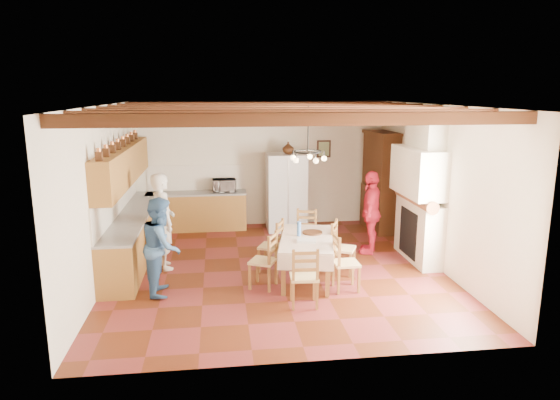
# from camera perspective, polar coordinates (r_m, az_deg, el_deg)

# --- Properties ---
(floor) EXTENTS (6.00, 6.50, 0.02)m
(floor) POSITION_cam_1_polar(r_m,az_deg,el_deg) (9.35, -0.38, -7.97)
(floor) COLOR #51200D
(floor) RESTS_ON ground
(ceiling) EXTENTS (6.00, 6.50, 0.02)m
(ceiling) POSITION_cam_1_polar(r_m,az_deg,el_deg) (8.77, -0.41, 10.86)
(ceiling) COLOR beige
(ceiling) RESTS_ON ground
(wall_back) EXTENTS (6.00, 0.02, 3.00)m
(wall_back) POSITION_cam_1_polar(r_m,az_deg,el_deg) (12.14, -2.23, 4.14)
(wall_back) COLOR beige
(wall_back) RESTS_ON ground
(wall_front) EXTENTS (6.00, 0.02, 3.00)m
(wall_front) POSITION_cam_1_polar(r_m,az_deg,el_deg) (5.81, 3.43, -5.14)
(wall_front) COLOR beige
(wall_front) RESTS_ON ground
(wall_left) EXTENTS (0.02, 6.50, 3.00)m
(wall_left) POSITION_cam_1_polar(r_m,az_deg,el_deg) (9.10, -19.58, 0.60)
(wall_left) COLOR beige
(wall_left) RESTS_ON ground
(wall_right) EXTENTS (0.02, 6.50, 3.00)m
(wall_right) POSITION_cam_1_polar(r_m,az_deg,el_deg) (9.76, 17.45, 1.52)
(wall_right) COLOR beige
(wall_right) RESTS_ON ground
(ceiling_beams) EXTENTS (6.00, 6.30, 0.16)m
(ceiling_beams) POSITION_cam_1_polar(r_m,az_deg,el_deg) (8.77, -0.41, 10.20)
(ceiling_beams) COLOR #3D2210
(ceiling_beams) RESTS_ON ground
(lower_cabinets_left) EXTENTS (0.60, 4.30, 0.86)m
(lower_cabinets_left) POSITION_cam_1_polar(r_m,az_deg,el_deg) (10.29, -16.25, -3.99)
(lower_cabinets_left) COLOR brown
(lower_cabinets_left) RESTS_ON ground
(lower_cabinets_back) EXTENTS (2.30, 0.60, 0.86)m
(lower_cabinets_back) POSITION_cam_1_polar(r_m,az_deg,el_deg) (12.00, -9.44, -1.33)
(lower_cabinets_back) COLOR brown
(lower_cabinets_back) RESTS_ON ground
(countertop_left) EXTENTS (0.62, 4.30, 0.04)m
(countertop_left) POSITION_cam_1_polar(r_m,az_deg,el_deg) (10.18, -16.40, -1.56)
(countertop_left) COLOR slate
(countertop_left) RESTS_ON lower_cabinets_left
(countertop_back) EXTENTS (2.34, 0.62, 0.04)m
(countertop_back) POSITION_cam_1_polar(r_m,az_deg,el_deg) (11.91, -9.52, 0.78)
(countertop_back) COLOR slate
(countertop_back) RESTS_ON lower_cabinets_back
(backsplash_left) EXTENTS (0.03, 4.30, 0.60)m
(backsplash_left) POSITION_cam_1_polar(r_m,az_deg,el_deg) (10.16, -18.09, 0.16)
(backsplash_left) COLOR silver
(backsplash_left) RESTS_ON ground
(backsplash_back) EXTENTS (2.30, 0.03, 0.60)m
(backsplash_back) POSITION_cam_1_polar(r_m,az_deg,el_deg) (12.13, -9.53, 2.53)
(backsplash_back) COLOR silver
(backsplash_back) RESTS_ON ground
(upper_cabinets) EXTENTS (0.35, 4.20, 0.70)m
(upper_cabinets) POSITION_cam_1_polar(r_m,az_deg,el_deg) (10.02, -17.44, 3.82)
(upper_cabinets) COLOR brown
(upper_cabinets) RESTS_ON ground
(fireplace) EXTENTS (0.56, 1.60, 2.80)m
(fireplace) POSITION_cam_1_polar(r_m,az_deg,el_deg) (9.84, 15.39, 1.14)
(fireplace) COLOR beige
(fireplace) RESTS_ON ground
(wall_picture) EXTENTS (0.34, 0.03, 0.42)m
(wall_picture) POSITION_cam_1_polar(r_m,az_deg,el_deg) (12.29, 5.03, 5.85)
(wall_picture) COLOR #311E17
(wall_picture) RESTS_ON ground
(refrigerator) EXTENTS (0.91, 0.74, 1.81)m
(refrigerator) POSITION_cam_1_polar(r_m,az_deg,el_deg) (11.74, 0.72, 0.91)
(refrigerator) COLOR silver
(refrigerator) RESTS_ON floor
(hutch) EXTENTS (0.63, 1.31, 2.32)m
(hutch) POSITION_cam_1_polar(r_m,az_deg,el_deg) (11.92, 11.45, 2.09)
(hutch) COLOR #341F0E
(hutch) RESTS_ON floor
(dining_table) EXTENTS (1.20, 1.86, 0.75)m
(dining_table) POSITION_cam_1_polar(r_m,az_deg,el_deg) (8.70, 3.07, -4.84)
(dining_table) COLOR beige
(dining_table) RESTS_ON floor
(chandelier) EXTENTS (0.47, 0.47, 0.03)m
(chandelier) POSITION_cam_1_polar(r_m,az_deg,el_deg) (8.37, 3.20, 5.54)
(chandelier) COLOR black
(chandelier) RESTS_ON ground
(chair_left_near) EXTENTS (0.54, 0.55, 0.96)m
(chair_left_near) POSITION_cam_1_polar(r_m,az_deg,el_deg) (8.39, -1.96, -6.87)
(chair_left_near) COLOR brown
(chair_left_near) RESTS_ON floor
(chair_left_far) EXTENTS (0.54, 0.55, 0.96)m
(chair_left_far) POSITION_cam_1_polar(r_m,az_deg,el_deg) (9.15, -1.05, -5.20)
(chair_left_far) COLOR brown
(chair_left_far) RESTS_ON floor
(chair_right_near) EXTENTS (0.41, 0.43, 0.96)m
(chair_right_near) POSITION_cam_1_polar(r_m,az_deg,el_deg) (8.36, 7.58, -7.04)
(chair_right_near) COLOR brown
(chair_right_near) RESTS_ON floor
(chair_right_far) EXTENTS (0.54, 0.55, 0.96)m
(chair_right_far) POSITION_cam_1_polar(r_m,az_deg,el_deg) (9.09, 7.23, -5.42)
(chair_right_far) COLOR brown
(chair_right_far) RESTS_ON floor
(chair_end_near) EXTENTS (0.44, 0.43, 0.96)m
(chair_end_near) POSITION_cam_1_polar(r_m,az_deg,el_deg) (7.71, 2.77, -8.66)
(chair_end_near) COLOR brown
(chair_end_near) RESTS_ON floor
(chair_end_far) EXTENTS (0.52, 0.51, 0.96)m
(chair_end_far) POSITION_cam_1_polar(r_m,az_deg,el_deg) (9.83, 2.92, -3.96)
(chair_end_far) COLOR brown
(chair_end_far) RESTS_ON floor
(person_man) EXTENTS (0.62, 0.76, 1.79)m
(person_man) POSITION_cam_1_polar(r_m,az_deg,el_deg) (9.42, -13.21, -2.37)
(person_man) COLOR beige
(person_man) RESTS_ON floor
(person_woman_blue) EXTENTS (0.61, 0.78, 1.60)m
(person_woman_blue) POSITION_cam_1_polar(r_m,az_deg,el_deg) (8.30, -13.36, -5.11)
(person_woman_blue) COLOR #375D8B
(person_woman_blue) RESTS_ON floor
(person_woman_red) EXTENTS (0.79, 1.07, 1.69)m
(person_woman_red) POSITION_cam_1_polar(r_m,az_deg,el_deg) (10.22, 10.37, -1.38)
(person_woman_red) COLOR red
(person_woman_red) RESTS_ON floor
(microwave) EXTENTS (0.56, 0.40, 0.30)m
(microwave) POSITION_cam_1_polar(r_m,az_deg,el_deg) (11.86, -6.40, 1.67)
(microwave) COLOR silver
(microwave) RESTS_ON countertop_back
(fridge_vase) EXTENTS (0.32, 0.32, 0.28)m
(fridge_vase) POSITION_cam_1_polar(r_m,az_deg,el_deg) (11.58, 0.94, 5.99)
(fridge_vase) COLOR #341F0E
(fridge_vase) RESTS_ON refrigerator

